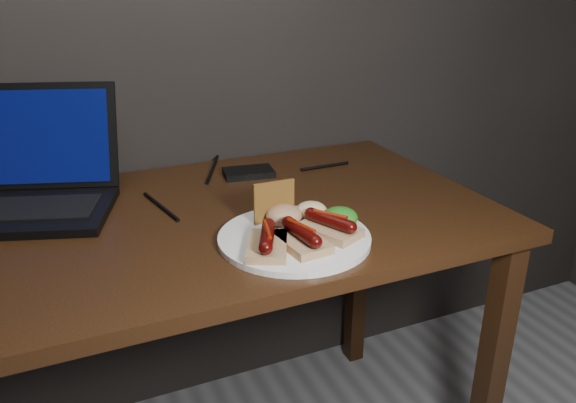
# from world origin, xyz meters

# --- Properties ---
(desk) EXTENTS (1.40, 0.70, 0.75)m
(desk) POSITION_xyz_m (0.00, 1.38, 0.66)
(desk) COLOR #38210E
(desk) RESTS_ON ground
(laptop) EXTENTS (0.44, 0.42, 0.25)m
(laptop) POSITION_xyz_m (-0.25, 1.59, 0.81)
(laptop) COLOR black
(laptop) RESTS_ON desk
(hard_drive) EXTENTS (0.13, 0.09, 0.02)m
(hard_drive) POSITION_xyz_m (0.25, 1.58, 0.76)
(hard_drive) COLOR black
(hard_drive) RESTS_ON desk
(desk_cables) EXTENTS (1.00, 0.39, 0.01)m
(desk_cables) POSITION_xyz_m (0.02, 1.55, 0.75)
(desk_cables) COLOR black
(desk_cables) RESTS_ON desk
(plate) EXTENTS (0.33, 0.33, 0.01)m
(plate) POSITION_xyz_m (0.21, 1.19, 0.76)
(plate) COLOR white
(plate) RESTS_ON desk
(bread_sausage_left) EXTENTS (0.11, 0.13, 0.04)m
(bread_sausage_left) POSITION_xyz_m (0.14, 1.16, 0.78)
(bread_sausage_left) COLOR tan
(bread_sausage_left) RESTS_ON plate
(bread_sausage_center) EXTENTS (0.08, 0.12, 0.04)m
(bread_sausage_center) POSITION_xyz_m (0.20, 1.15, 0.78)
(bread_sausage_center) COLOR tan
(bread_sausage_center) RESTS_ON plate
(bread_sausage_right) EXTENTS (0.11, 0.13, 0.04)m
(bread_sausage_right) POSITION_xyz_m (0.27, 1.17, 0.78)
(bread_sausage_right) COLOR tan
(bread_sausage_right) RESTS_ON plate
(crispbread) EXTENTS (0.09, 0.01, 0.08)m
(crispbread) POSITION_xyz_m (0.20, 1.27, 0.80)
(crispbread) COLOR olive
(crispbread) RESTS_ON plate
(salad_greens) EXTENTS (0.07, 0.07, 0.04)m
(salad_greens) POSITION_xyz_m (0.30, 1.19, 0.78)
(salad_greens) COLOR #186113
(salad_greens) RESTS_ON plate
(salsa_mound) EXTENTS (0.07, 0.07, 0.04)m
(salsa_mound) POSITION_xyz_m (0.21, 1.25, 0.78)
(salsa_mound) COLOR maroon
(salsa_mound) RESTS_ON plate
(coleslaw_mound) EXTENTS (0.06, 0.06, 0.04)m
(coleslaw_mound) POSITION_xyz_m (0.27, 1.25, 0.78)
(coleslaw_mound) COLOR #EEE4CD
(coleslaw_mound) RESTS_ON plate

